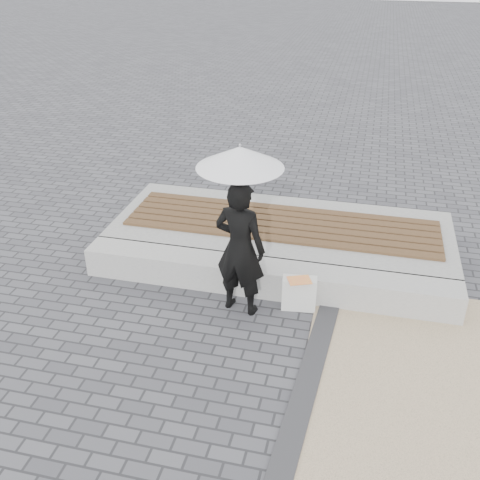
% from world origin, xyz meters
% --- Properties ---
extents(ground, '(80.00, 80.00, 0.00)m').
position_xyz_m(ground, '(0.00, 0.00, 0.00)').
color(ground, '#49494E').
rests_on(ground, ground).
extents(edging_band, '(0.61, 5.20, 0.04)m').
position_xyz_m(edging_band, '(0.75, -0.50, 0.02)').
color(edging_band, '#303033').
rests_on(edging_band, ground).
extents(seating_ledge, '(5.00, 0.45, 0.40)m').
position_xyz_m(seating_ledge, '(0.00, 1.60, 0.20)').
color(seating_ledge, '#AEADA8').
rests_on(seating_ledge, ground).
extents(timber_platform, '(5.00, 2.00, 0.40)m').
position_xyz_m(timber_platform, '(0.00, 2.80, 0.20)').
color(timber_platform, '#9C9B96').
rests_on(timber_platform, ground).
extents(timber_decking, '(4.60, 1.20, 0.04)m').
position_xyz_m(timber_decking, '(0.00, 2.80, 0.42)').
color(timber_decking, brown).
rests_on(timber_decking, timber_platform).
extents(woman, '(0.71, 0.54, 1.77)m').
position_xyz_m(woman, '(-0.24, 1.12, 0.88)').
color(woman, black).
rests_on(woman, ground).
extents(parasol, '(1.00, 1.00, 1.27)m').
position_xyz_m(parasol, '(-0.24, 1.12, 2.05)').
color(parasol, '#A8A7AC').
rests_on(parasol, ground).
extents(handbag, '(0.30, 0.13, 0.21)m').
position_xyz_m(handbag, '(-0.28, 1.45, 0.51)').
color(handbag, black).
rests_on(handbag, seating_ledge).
extents(canvas_tote, '(0.45, 0.23, 0.45)m').
position_xyz_m(canvas_tote, '(0.49, 1.30, 0.23)').
color(canvas_tote, silver).
rests_on(canvas_tote, ground).
extents(magazine, '(0.34, 0.30, 0.01)m').
position_xyz_m(magazine, '(0.49, 1.25, 0.45)').
color(magazine, red).
rests_on(magazine, canvas_tote).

